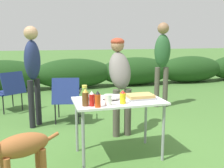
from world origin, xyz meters
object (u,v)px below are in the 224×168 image
object	(u,v)px
beer_bottle	(85,98)
dog	(18,150)
relish_jar	(85,93)
paper_cup_stack	(108,100)
camp_chair_near_hedge	(10,89)
plate_stack	(91,97)
standing_person_in_olive_jacket	(120,75)
bbq_sauce_bottle	(93,98)
ketchup_bottle	(92,99)
camp_chair_green_behind_table	(67,97)
standing_person_in_navy_coat	(33,66)
mustard_bottle	(123,97)
mixing_bowl	(111,97)
standing_person_in_gray_fleece	(162,56)
food_tray	(140,97)
hot_sauce_bottle	(98,99)
folding_table	(118,106)

from	to	relation	value
beer_bottle	dog	bearing A→B (deg)	-152.81
relish_jar	paper_cup_stack	bearing A→B (deg)	-50.58
relish_jar	camp_chair_near_hedge	bearing A→B (deg)	115.25
plate_stack	standing_person_in_olive_jacket	world-z (taller)	standing_person_in_olive_jacket
paper_cup_stack	bbq_sauce_bottle	xyz separation A→B (m)	(-0.15, 0.13, -0.00)
ketchup_bottle	camp_chair_green_behind_table	bearing A→B (deg)	94.36
standing_person_in_olive_jacket	standing_person_in_navy_coat	xyz separation A→B (m)	(-1.29, 0.70, 0.11)
plate_stack	mustard_bottle	size ratio (longest dim) A/B	1.36
bbq_sauce_bottle	camp_chair_green_behind_table	xyz separation A→B (m)	(-0.16, 1.55, -0.33)
beer_bottle	ketchup_bottle	xyz separation A→B (m)	(0.07, -0.03, -0.01)
camp_chair_near_hedge	bbq_sauce_bottle	bearing A→B (deg)	-97.67
standing_person_in_navy_coat	mixing_bowl	bearing A→B (deg)	-108.73
beer_bottle	camp_chair_green_behind_table	world-z (taller)	beer_bottle
dog	camp_chair_green_behind_table	world-z (taller)	camp_chair_green_behind_table
bbq_sauce_bottle	standing_person_in_olive_jacket	distance (m)	1.01
plate_stack	camp_chair_green_behind_table	bearing A→B (deg)	98.20
plate_stack	mixing_bowl	bearing A→B (deg)	-31.43
paper_cup_stack	standing_person_in_navy_coat	world-z (taller)	standing_person_in_navy_coat
plate_stack	relish_jar	bearing A→B (deg)	-128.74
bbq_sauce_bottle	standing_person_in_gray_fleece	world-z (taller)	standing_person_in_gray_fleece
food_tray	camp_chair_green_behind_table	bearing A→B (deg)	117.86
relish_jar	camp_chair_near_hedge	world-z (taller)	relish_jar
hot_sauce_bottle	bbq_sauce_bottle	world-z (taller)	hot_sauce_bottle
bbq_sauce_bottle	ketchup_bottle	world-z (taller)	ketchup_bottle
dog	food_tray	bearing A→B (deg)	-90.00
beer_bottle	camp_chair_near_hedge	size ratio (longest dim) A/B	0.24
hot_sauce_bottle	folding_table	bearing A→B (deg)	39.04
bbq_sauce_bottle	standing_person_in_olive_jacket	size ratio (longest dim) A/B	0.09
bbq_sauce_bottle	standing_person_in_olive_jacket	bearing A→B (deg)	54.47
ketchup_bottle	standing_person_in_gray_fleece	distance (m)	2.96
standing_person_in_gray_fleece	camp_chair_near_hedge	xyz separation A→B (m)	(-3.15, 0.50, -0.65)
bbq_sauce_bottle	camp_chair_green_behind_table	bearing A→B (deg)	96.04
relish_jar	standing_person_in_navy_coat	world-z (taller)	standing_person_in_navy_coat
dog	camp_chair_near_hedge	distance (m)	3.05
hot_sauce_bottle	mustard_bottle	xyz separation A→B (m)	(0.31, 0.07, -0.01)
bbq_sauce_bottle	mixing_bowl	bearing A→B (deg)	26.80
paper_cup_stack	hot_sauce_bottle	world-z (taller)	hot_sauce_bottle
mixing_bowl	relish_jar	distance (m)	0.33
food_tray	standing_person_in_navy_coat	world-z (taller)	standing_person_in_navy_coat
beer_bottle	mustard_bottle	xyz separation A→B (m)	(0.43, -0.02, -0.02)
plate_stack	standing_person_in_olive_jacket	bearing A→B (deg)	44.58
folding_table	standing_person_in_gray_fleece	xyz separation A→B (m)	(1.59, 2.00, 0.46)
hot_sauce_bottle	relish_jar	bearing A→B (deg)	106.23
relish_jar	beer_bottle	bearing A→B (deg)	-97.14
relish_jar	hot_sauce_bottle	bearing A→B (deg)	-73.77
camp_chair_near_hedge	mustard_bottle	bearing A→B (deg)	-93.03
folding_table	camp_chair_green_behind_table	world-z (taller)	camp_chair_green_behind_table
paper_cup_stack	folding_table	bearing A→B (deg)	48.42
mixing_bowl	standing_person_in_navy_coat	world-z (taller)	standing_person_in_navy_coat
camp_chair_near_hedge	ketchup_bottle	bearing A→B (deg)	-99.26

